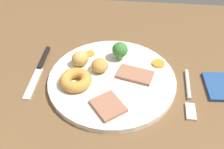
{
  "coord_description": "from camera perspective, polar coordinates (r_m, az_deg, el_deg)",
  "views": [
    {
      "loc": [
        -5.33,
        44.58,
        47.48
      ],
      "look_at": [
        -0.75,
        -0.78,
        6.0
      ],
      "focal_mm": 42.87,
      "sensor_mm": 36.0,
      "label": 1
    }
  ],
  "objects": [
    {
      "name": "dining_table",
      "position": [
        0.64,
        -0.74,
        -3.2
      ],
      "size": [
        120.0,
        84.0,
        3.6
      ],
      "primitive_type": "cube",
      "color": "brown",
      "rests_on": "ground"
    },
    {
      "name": "dinner_plate",
      "position": [
        0.63,
        -0.0,
        -1.15
      ],
      "size": [
        29.8,
        29.8,
        1.4
      ],
      "primitive_type": "cylinder",
      "color": "silver",
      "rests_on": "dining_table"
    },
    {
      "name": "meat_slice_main",
      "position": [
        0.63,
        4.93,
        -0.04
      ],
      "size": [
        9.04,
        6.62,
        0.8
      ],
      "primitive_type": "cube",
      "rotation": [
        0.0,
        0.0,
        2.88
      ],
      "color": "#9E664C",
      "rests_on": "dinner_plate"
    },
    {
      "name": "meat_slice_under",
      "position": [
        0.56,
        -0.82,
        -6.71
      ],
      "size": [
        8.5,
        8.66,
        0.8
      ],
      "primitive_type": "cube",
      "rotation": [
        0.0,
        0.0,
        2.24
      ],
      "color": "#9E664C",
      "rests_on": "dinner_plate"
    },
    {
      "name": "yorkshire_pudding",
      "position": [
        0.6,
        -7.76,
        -1.17
      ],
      "size": [
        7.27,
        7.27,
        2.49
      ],
      "primitive_type": "torus",
      "color": "#C68938",
      "rests_on": "dinner_plate"
    },
    {
      "name": "roast_potato_left",
      "position": [
        0.63,
        -2.62,
        1.95
      ],
      "size": [
        4.88,
        4.82,
        3.18
      ],
      "primitive_type": "ellipsoid",
      "rotation": [
        0.0,
        0.0,
        2.92
      ],
      "color": "#BC8C42",
      "rests_on": "dinner_plate"
    },
    {
      "name": "roast_potato_right",
      "position": [
        0.65,
        -6.8,
        3.37
      ],
      "size": [
        5.46,
        5.21,
        3.61
      ],
      "primitive_type": "ellipsoid",
      "rotation": [
        0.0,
        0.0,
        3.65
      ],
      "color": "tan",
      "rests_on": "dinner_plate"
    },
    {
      "name": "carrot_coin_front",
      "position": [
        0.67,
        9.84,
        2.32
      ],
      "size": [
        3.09,
        3.09,
        0.49
      ],
      "primitive_type": "cylinder",
      "color": "orange",
      "rests_on": "dinner_plate"
    },
    {
      "name": "carrot_coin_back",
      "position": [
        0.69,
        -4.72,
        4.46
      ],
      "size": [
        2.37,
        2.37,
        0.42
      ],
      "primitive_type": "cylinder",
      "color": "orange",
      "rests_on": "dinner_plate"
    },
    {
      "name": "broccoli_floret",
      "position": [
        0.66,
        1.72,
        5.22
      ],
      "size": [
        3.89,
        3.89,
        4.61
      ],
      "color": "#8CB766",
      "rests_on": "dinner_plate"
    },
    {
      "name": "fork",
      "position": [
        0.62,
        16.07,
        -4.17
      ],
      "size": [
        2.14,
        15.29,
        0.9
      ],
      "rotation": [
        0.0,
        0.0,
        1.54
      ],
      "color": "silver",
      "rests_on": "dining_table"
    },
    {
      "name": "knife",
      "position": [
        0.69,
        -15.07,
        1.66
      ],
      "size": [
        1.8,
        18.51,
        1.2
      ],
      "rotation": [
        0.0,
        0.0,
        1.58
      ],
      "color": "black",
      "rests_on": "dining_table"
    }
  ]
}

